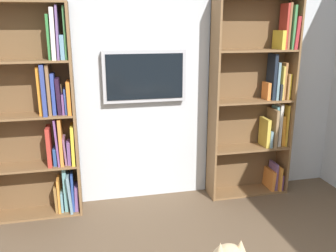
{
  "coord_description": "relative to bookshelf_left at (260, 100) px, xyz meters",
  "views": [
    {
      "loc": [
        0.56,
        1.41,
        1.85
      ],
      "look_at": [
        0.01,
        -1.03,
        1.14
      ],
      "focal_mm": 38.28,
      "sensor_mm": 36.0,
      "label": 1
    }
  ],
  "objects": [
    {
      "name": "bookshelf_left",
      "position": [
        0.0,
        0.0,
        0.0
      ],
      "size": [
        0.88,
        0.28,
        2.12
      ],
      "color": "brown",
      "rests_on": "ground"
    },
    {
      "name": "wall_back",
      "position": [
        1.24,
        -0.17,
        0.29
      ],
      "size": [
        4.52,
        0.06,
        2.7
      ],
      "primitive_type": "cube",
      "color": "silver",
      "rests_on": "ground"
    },
    {
      "name": "bookshelf_right",
      "position": [
        2.25,
        0.0,
        -0.05
      ],
      "size": [
        0.87,
        0.28,
        2.04
      ],
      "color": "brown",
      "rests_on": "ground"
    },
    {
      "name": "wall_mounted_tv",
      "position": [
        1.24,
        -0.08,
        0.29
      ],
      "size": [
        0.84,
        0.07,
        0.52
      ],
      "color": "#B7B7BC"
    }
  ]
}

